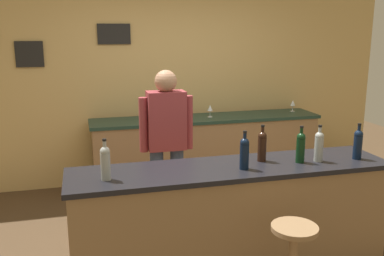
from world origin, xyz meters
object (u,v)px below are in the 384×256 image
bar_stool (293,255)px  wine_bottle_b (244,152)px  wine_bottle_d (301,146)px  wine_glass_b (210,108)px  bartender (167,141)px  wine_bottle_e (319,145)px  wine_bottle_c (262,145)px  wine_glass_a (171,109)px  wine_glass_c (293,103)px  wine_bottle_a (105,162)px  wine_bottle_f (358,143)px

bar_stool → wine_bottle_b: (-0.15, 0.56, 0.60)m
wine_bottle_d → wine_glass_b: size_ratio=1.97×
bartender → wine_bottle_e: (1.09, -0.90, 0.12)m
wine_bottle_c → wine_glass_a: size_ratio=1.97×
bartender → wine_glass_c: size_ratio=10.45×
wine_glass_a → wine_bottle_d: bearing=-74.1°
wine_bottle_b → wine_glass_c: (1.58, 2.22, -0.05)m
wine_bottle_c → wine_glass_b: (0.16, 1.97, -0.05)m
bar_stool → bartender: bearing=111.2°
wine_bottle_b → wine_glass_b: wine_bottle_b is taller
bartender → bar_stool: 1.67m
wine_bottle_e → wine_glass_b: (-0.29, 2.10, -0.05)m
wine_bottle_a → wine_glass_c: bearing=39.8°
wine_bottle_a → wine_bottle_b: size_ratio=1.00×
wine_bottle_f → wine_glass_b: wine_bottle_f is taller
bartender → wine_bottle_d: bartender is taller
wine_bottle_c → wine_bottle_e: bearing=-15.6°
wine_bottle_c → wine_glass_a: bearing=99.1°
wine_bottle_e → wine_glass_a: (-0.78, 2.18, -0.05)m
wine_bottle_c → wine_glass_a: wine_bottle_c is taller
wine_bottle_a → wine_bottle_e: size_ratio=1.00×
wine_bottle_b → wine_glass_a: 2.22m
wine_bottle_a → wine_bottle_f: size_ratio=1.00×
wine_bottle_c → wine_bottle_f: 0.81m
wine_bottle_a → wine_glass_c: wine_bottle_a is taller
wine_bottle_d → wine_glass_a: (-0.62, 2.17, -0.05)m
bartender → wine_bottle_c: (0.65, -0.77, 0.12)m
wine_bottle_e → wine_glass_c: (0.91, 2.18, -0.05)m
wine_bottle_b → wine_bottle_c: size_ratio=1.00×
wine_bottle_a → wine_bottle_e: (1.72, 0.01, 0.00)m
wine_bottle_b → wine_glass_a: size_ratio=1.97×
bartender → bar_stool: bearing=-68.8°
wine_bottle_a → wine_bottle_f: (2.07, -0.01, 0.00)m
bartender → wine_bottle_e: 1.42m
wine_bottle_a → wine_glass_a: size_ratio=1.97×
bar_stool → wine_glass_c: 3.17m
wine_glass_c → wine_bottle_f: bearing=-104.3°
wine_bottle_a → wine_bottle_f: bearing=-0.3°
wine_bottle_c → wine_glass_b: bearing=85.3°
wine_bottle_f → wine_glass_c: bearing=75.7°
wine_bottle_b → wine_bottle_f: bearing=0.6°
bar_stool → wine_bottle_e: 0.99m
bar_stool → wine_bottle_b: wine_bottle_b is taller
wine_bottle_b → wine_glass_c: bearing=54.5°
bar_stool → wine_bottle_d: wine_bottle_d is taller
wine_bottle_e → wine_glass_b: bearing=97.8°
wine_bottle_a → wine_bottle_c: (1.28, 0.14, 0.00)m
wine_bottle_c → wine_glass_c: 2.47m
wine_bottle_e → wine_glass_c: bearing=67.3°
bar_stool → wine_glass_a: 2.84m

